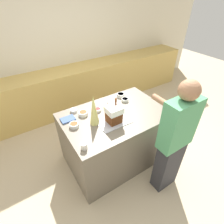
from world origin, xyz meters
TOP-DOWN VIEW (x-y plane):
  - ground_plane at (0.00, 0.00)m, footprint 12.00×12.00m
  - wall_back at (0.00, 2.07)m, footprint 8.00×0.05m
  - back_cabinet_block at (0.00, 1.74)m, footprint 6.00×0.60m
  - kitchen_island at (0.00, 0.00)m, footprint 1.45×0.95m
  - baking_tray at (-0.11, -0.13)m, footprint 0.41×0.27m
  - gingerbread_house at (-0.11, -0.13)m, footprint 0.19×0.18m
  - decorative_tree at (-0.33, -0.01)m, footprint 0.12×0.12m
  - candy_bowl_behind_tray at (0.31, 0.20)m, footprint 0.11×0.11m
  - candy_bowl_near_tray_right at (-0.17, 0.20)m, footprint 0.10×0.10m
  - candy_bowl_near_tray_left at (-0.38, 0.23)m, footprint 0.13×0.13m
  - candy_bowl_beside_tree at (0.33, 0.35)m, footprint 0.12×0.12m
  - candy_bowl_far_left at (-0.58, 0.06)m, footprint 0.12×0.12m
  - candy_bowl_front_corner at (0.08, 0.25)m, footprint 0.11×0.11m
  - candy_bowl_center_rear at (-0.45, 0.37)m, footprint 0.10×0.10m
  - cookbook at (-0.59, 0.24)m, footprint 0.18×0.13m
  - mug at (-0.63, -0.33)m, footprint 0.07×0.07m
  - person at (0.33, -0.76)m, footprint 0.43×0.54m

SIDE VIEW (x-z plane):
  - ground_plane at x=0.00m, z-range 0.00..0.00m
  - kitchen_island at x=0.00m, z-range 0.00..0.89m
  - back_cabinet_block at x=0.00m, z-range 0.00..0.93m
  - person at x=0.33m, z-range 0.03..1.66m
  - baking_tray at x=-0.11m, z-range 0.89..0.90m
  - cookbook at x=-0.59m, z-range 0.89..0.91m
  - candy_bowl_center_rear at x=-0.45m, z-range 0.89..0.93m
  - candy_bowl_near_tray_right at x=-0.17m, z-range 0.89..0.93m
  - candy_bowl_behind_tray at x=0.31m, z-range 0.89..0.94m
  - candy_bowl_far_left at x=-0.58m, z-range 0.89..0.94m
  - candy_bowl_near_tray_left at x=-0.38m, z-range 0.89..0.94m
  - candy_bowl_front_corner at x=0.08m, z-range 0.89..0.95m
  - candy_bowl_beside_tree at x=0.33m, z-range 0.89..0.95m
  - mug at x=-0.63m, z-range 0.89..0.97m
  - gingerbread_house at x=-0.11m, z-range 0.86..1.18m
  - decorative_tree at x=-0.33m, z-range 0.89..1.30m
  - wall_back at x=0.00m, z-range 0.00..2.60m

